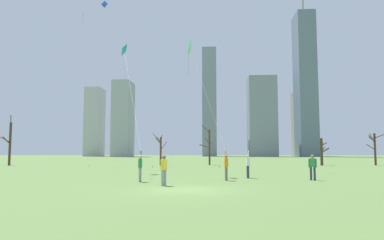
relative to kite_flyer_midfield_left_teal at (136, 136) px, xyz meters
name	(u,v)px	position (x,y,z in m)	size (l,w,h in m)	color
ground_plane	(185,190)	(3.73, -6.32, -2.87)	(400.00, 400.00, 0.00)	#5B7A3D
kite_flyer_midfield_left_teal	(136,136)	(0.00, 0.00, 0.00)	(4.10, 11.38, 11.84)	gray
kite_flyer_far_back_green	(217,137)	(5.38, 0.41, -0.10)	(2.93, 6.18, 10.87)	#726656
kite_flyer_midfield_right_red	(248,136)	(7.39, 0.74, -0.04)	(0.99, 8.14, 18.57)	#33384C
bystander_far_off_by_trees	(313,166)	(11.41, -0.03, -1.96)	(0.49, 0.30, 1.62)	#33384C
bystander_watching_nearby	(164,169)	(2.46, -4.37, -1.96)	(0.33, 0.46, 1.62)	gray
distant_kite_low_near_trees_blue	(109,18)	(-8.46, 21.36, 16.40)	(7.42, 1.79, 21.78)	blue
distant_kite_drifting_left_pink	(84,26)	(-12.67, 23.85, 16.36)	(2.44, 2.88, 21.66)	pink
bare_tree_right_of_center	(209,146)	(4.55, 27.17, -0.19)	(1.98, 2.44, 5.63)	#4C3828
bare_tree_leftmost	(10,143)	(-22.61, 24.00, 0.23)	(2.59, 1.66, 6.79)	#423326
bare_tree_rightmost	(375,147)	(27.08, 26.78, -0.34)	(2.27, 2.82, 4.45)	#423326
bare_tree_far_right_edge	(161,149)	(-1.99, 24.89, -0.61)	(1.99, 3.05, 4.36)	#4C3828
bare_tree_left_of_center	(322,151)	(19.78, 25.97, -0.92)	(1.34, 3.07, 3.68)	#423326
skyline_slender_spire	(303,124)	(45.84, 139.70, 11.55)	(9.39, 6.09, 28.84)	gray
skyline_tall_tower	(209,102)	(3.75, 133.98, 20.95)	(6.15, 9.62, 47.64)	gray
skyline_mid_tower_left	(262,117)	(25.25, 123.69, 13.31)	(11.13, 11.85, 32.35)	gray
skyline_wide_slab	(123,119)	(-30.78, 117.88, 12.17)	(6.90, 11.67, 30.08)	#9EA3AD
skyline_mid_tower_right	(305,84)	(43.00, 123.53, 26.63)	(7.18, 11.96, 68.89)	slate
skyline_squat_block	(95,122)	(-47.49, 132.93, 12.30)	(6.64, 10.05, 30.33)	#B2B2B7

